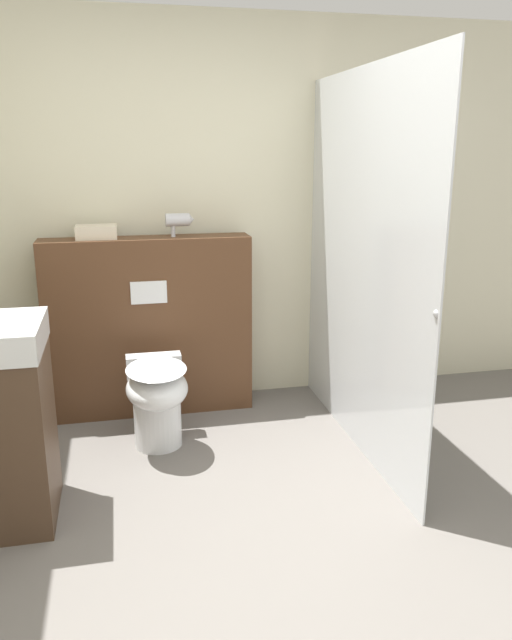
{
  "coord_description": "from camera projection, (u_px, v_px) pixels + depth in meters",
  "views": [
    {
      "loc": [
        -0.61,
        -2.13,
        1.69
      ],
      "look_at": [
        0.12,
        1.17,
        0.75
      ],
      "focal_mm": 35.0,
      "sensor_mm": 36.0,
      "label": 1
    }
  ],
  "objects": [
    {
      "name": "folded_towel",
      "position": [
        96.0,
        232.0,
        3.79
      ],
      "size": [
        0.24,
        0.18,
        0.08
      ],
      "color": "beige",
      "rests_on": "partition_panel"
    },
    {
      "name": "wall_back",
      "position": [
        212.0,
        215.0,
        4.11
      ],
      "size": [
        8.0,
        0.06,
        2.5
      ],
      "color": "beige",
      "rests_on": "ground_plane"
    },
    {
      "name": "shower_glass",
      "position": [
        361.0,
        267.0,
        3.43
      ],
      "size": [
        0.04,
        1.79,
        2.1
      ],
      "color": "silver",
      "rests_on": "ground_plane"
    },
    {
      "name": "ground_plane",
      "position": [
        288.0,
        568.0,
        2.59
      ],
      "size": [
        12.0,
        12.0,
        0.0
      ],
      "primitive_type": "plane",
      "color": "slate"
    },
    {
      "name": "toilet",
      "position": [
        157.0,
        397.0,
        3.55
      ],
      "size": [
        0.34,
        0.54,
        0.51
      ],
      "color": "white",
      "rests_on": "ground_plane"
    },
    {
      "name": "partition_panel",
      "position": [
        150.0,
        327.0,
        3.99
      ],
      "size": [
        1.29,
        0.24,
        1.15
      ],
      "color": "#51331E",
      "rests_on": "ground_plane"
    },
    {
      "name": "hair_drier",
      "position": [
        179.0,
        220.0,
        3.85
      ],
      "size": [
        0.18,
        0.08,
        0.14
      ],
      "color": "#B7B7BC",
      "rests_on": "partition_panel"
    }
  ]
}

